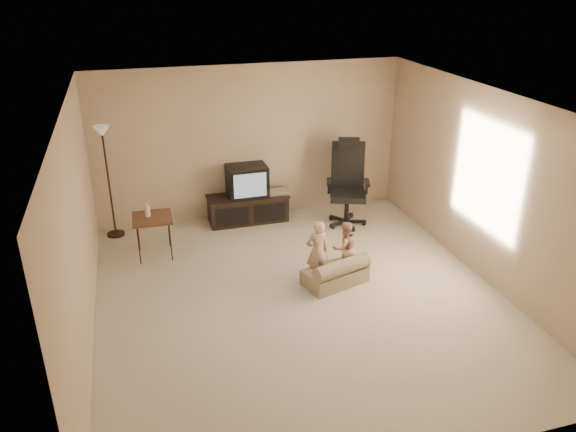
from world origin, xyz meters
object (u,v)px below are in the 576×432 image
tv_stand (248,199)px  floor_lamp (105,157)px  office_chair (347,194)px  side_table (152,218)px  toddler_right (345,248)px  toddler_left (317,251)px  child_sofa (337,273)px

tv_stand → floor_lamp: floor_lamp is taller
office_chair → side_table: office_chair is taller
side_table → floor_lamp: (-0.55, 0.86, 0.68)m
tv_stand → toddler_right: bearing=-66.9°
side_table → toddler_right: (2.45, -1.23, -0.21)m
tv_stand → toddler_right: size_ratio=1.77×
toddler_left → office_chair: bearing=-126.6°
side_table → floor_lamp: size_ratio=0.47×
tv_stand → office_chair: office_chair is taller
side_table → toddler_left: toddler_left is taller
toddler_right → toddler_left: bearing=9.7°
office_chair → side_table: size_ratio=1.68×
office_chair → side_table: bearing=-155.3°
child_sofa → toddler_left: bearing=125.6°
side_table → toddler_right: 2.75m
tv_stand → child_sofa: (0.68, -2.30, -0.23)m
office_chair → child_sofa: size_ratio=1.50×
tv_stand → toddler_right: tv_stand is taller
child_sofa → toddler_right: size_ratio=1.22×
floor_lamp → child_sofa: (2.80, -2.36, -1.11)m
child_sofa → toddler_left: 0.39m
office_chair → toddler_left: office_chair is taller
tv_stand → child_sofa: bearing=-74.1°
child_sofa → toddler_right: toddler_right is taller
floor_lamp → toddler_left: floor_lamp is taller
child_sofa → toddler_right: (0.21, 0.27, 0.21)m
side_table → toddler_left: (2.02, -1.34, -0.15)m
side_table → child_sofa: size_ratio=0.89×
office_chair → floor_lamp: bearing=-169.6°
child_sofa → toddler_right: 0.40m
side_table → toddler_right: bearing=-26.7°
office_chair → toddler_right: office_chair is taller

